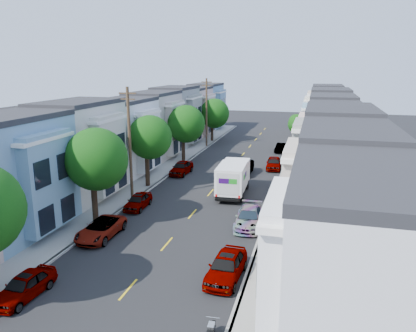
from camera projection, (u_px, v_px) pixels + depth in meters
ground at (192, 214)px, 33.32m from camera, size 160.00×160.00×0.00m
road_slab at (230, 170)px, 47.40m from camera, size 12.00×70.00×0.02m
curb_left at (181, 166)px, 48.89m from camera, size 0.30×70.00×0.15m
curb_right at (282, 173)px, 45.88m from camera, size 0.30×70.00×0.15m
sidewalk_left at (171, 166)px, 49.21m from camera, size 2.60×70.00×0.15m
sidewalk_right at (294, 174)px, 45.56m from camera, size 2.60×70.00×0.15m
centerline at (230, 170)px, 47.40m from camera, size 0.12×70.00×0.01m
townhouse_row_left at (142, 164)px, 50.17m from camera, size 5.00×70.00×8.50m
townhouse_row_right at (329, 177)px, 44.63m from camera, size 5.00×70.00×8.50m
tree_b at (95, 159)px, 30.02m from camera, size 4.70×4.70×7.49m
tree_c at (149, 137)px, 39.56m from camera, size 4.33×4.33×7.25m
tree_d at (185, 124)px, 50.43m from camera, size 4.70×4.70×7.20m
tree_e at (214, 113)px, 64.34m from camera, size 4.70×4.70×6.89m
tree_far_r at (297, 125)px, 57.48m from camera, size 2.87×2.87×5.25m
utility_pole_near at (130, 145)px, 35.53m from camera, size 1.60×0.26×10.00m
utility_pole_far at (207, 113)px, 59.93m from camera, size 1.60×0.26×10.00m
fedex_truck at (233, 177)px, 38.09m from camera, size 2.46×6.38×3.06m
lead_sedan at (245, 167)px, 45.63m from camera, size 1.64×4.45×1.47m
parked_left_a at (24, 286)px, 21.18m from camera, size 1.75×4.11×1.31m
parked_left_b at (101, 229)px, 28.63m from camera, size 2.13×4.61×1.28m
parked_left_c at (138, 201)px, 34.56m from camera, size 1.63×3.95×1.27m
parked_left_d at (181, 168)px, 45.48m from camera, size 1.88×4.55×1.46m
parked_right_a at (226, 266)px, 23.06m from camera, size 2.02×4.73×1.51m
parked_right_b at (249, 218)px, 30.64m from camera, size 2.18×4.71×1.38m
parked_right_c at (274, 163)px, 47.70m from camera, size 1.95×4.49×1.43m
parked_right_d at (281, 148)px, 57.19m from camera, size 1.61×3.75×1.22m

